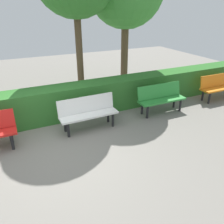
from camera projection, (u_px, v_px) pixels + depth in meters
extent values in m
plane|color=gray|center=(56.00, 152.00, 5.15)|extent=(21.77, 21.77, 0.00)
cube|color=orange|center=(220.00, 88.00, 7.84)|extent=(1.45, 0.44, 0.05)
cube|color=orange|center=(217.00, 80.00, 7.90)|extent=(1.44, 0.13, 0.42)
cylinder|color=black|center=(209.00, 98.00, 7.60)|extent=(0.07, 0.07, 0.39)
cylinder|color=black|center=(203.00, 95.00, 7.85)|extent=(0.07, 0.07, 0.39)
cube|color=#2D8C38|center=(162.00, 100.00, 6.87)|extent=(1.51, 0.45, 0.05)
cube|color=#2D8C38|center=(159.00, 91.00, 6.92)|extent=(1.51, 0.17, 0.42)
cylinder|color=black|center=(180.00, 105.00, 7.06)|extent=(0.07, 0.07, 0.39)
cylinder|color=black|center=(174.00, 102.00, 7.31)|extent=(0.07, 0.07, 0.39)
cylinder|color=black|center=(147.00, 112.00, 6.61)|extent=(0.07, 0.07, 0.39)
cylinder|color=black|center=(142.00, 108.00, 6.86)|extent=(0.07, 0.07, 0.39)
cube|color=white|center=(89.00, 115.00, 5.94)|extent=(1.56, 0.45, 0.05)
cube|color=white|center=(86.00, 104.00, 5.99)|extent=(1.55, 0.14, 0.42)
cylinder|color=black|center=(113.00, 120.00, 6.16)|extent=(0.07, 0.07, 0.39)
cylinder|color=black|center=(108.00, 116.00, 6.41)|extent=(0.07, 0.07, 0.39)
cylinder|color=black|center=(68.00, 130.00, 5.66)|extent=(0.07, 0.07, 0.39)
cylinder|color=black|center=(65.00, 125.00, 5.90)|extent=(0.07, 0.07, 0.39)
cylinder|color=black|center=(12.00, 142.00, 5.17)|extent=(0.07, 0.07, 0.39)
cylinder|color=black|center=(11.00, 136.00, 5.42)|extent=(0.07, 0.07, 0.39)
cube|color=#2D6B28|center=(78.00, 100.00, 6.72)|extent=(17.77, 0.70, 0.95)
cylinder|color=brown|center=(124.00, 52.00, 8.81)|extent=(0.28, 0.28, 2.74)
cylinder|color=brown|center=(79.00, 52.00, 7.75)|extent=(0.23, 0.23, 3.12)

